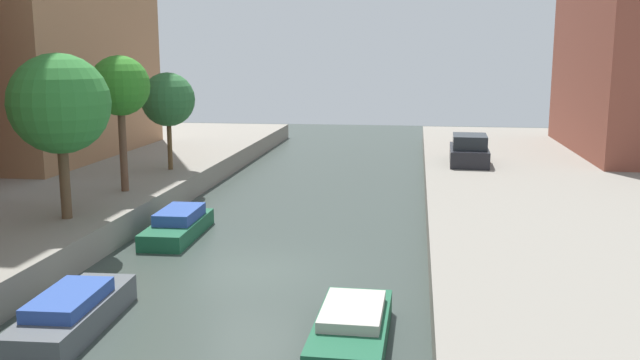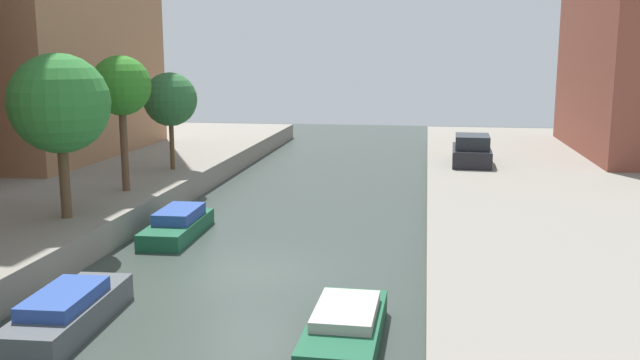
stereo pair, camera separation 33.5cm
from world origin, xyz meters
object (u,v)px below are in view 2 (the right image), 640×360
at_px(street_tree_5, 170,100).
at_px(street_tree_3, 59,104).
at_px(moored_boat_left_3, 178,225).
at_px(moored_boat_left_2, 68,312).
at_px(street_tree_4, 121,87).
at_px(parked_car, 472,152).
at_px(moored_boat_right_2, 345,328).

bearing_deg(street_tree_5, street_tree_3, -90.00).
bearing_deg(street_tree_3, moored_boat_left_3, 31.93).
distance_m(street_tree_3, moored_boat_left_2, 8.43).
relative_size(street_tree_4, moored_boat_left_2, 1.19).
relative_size(parked_car, moored_boat_right_2, 1.01).
height_order(street_tree_3, moored_boat_left_3, street_tree_3).
height_order(parked_car, moored_boat_left_2, parked_car).
bearing_deg(street_tree_5, moored_boat_right_2, -58.03).
height_order(street_tree_4, moored_boat_left_2, street_tree_4).
bearing_deg(moored_boat_right_2, parked_car, 78.88).
relative_size(street_tree_4, moored_boat_right_2, 1.29).
relative_size(moored_boat_left_2, moored_boat_right_2, 1.08).
xyz_separation_m(street_tree_3, moored_boat_left_3, (3.06, 1.90, -4.30)).
height_order(moored_boat_left_2, moored_boat_left_3, moored_boat_left_2).
height_order(street_tree_4, moored_boat_left_3, street_tree_4).
xyz_separation_m(parked_car, moored_boat_left_3, (-10.66, -11.41, -1.20)).
xyz_separation_m(street_tree_5, moored_boat_right_2, (9.88, -15.83, -3.85)).
bearing_deg(street_tree_5, moored_boat_left_3, -68.35).
height_order(street_tree_3, street_tree_5, street_tree_3).
xyz_separation_m(street_tree_4, moored_boat_right_2, (9.88, -10.78, -4.66)).
xyz_separation_m(moored_boat_left_3, moored_boat_right_2, (6.82, -8.13, -0.04)).
distance_m(moored_boat_left_2, moored_boat_left_3, 8.30).
bearing_deg(street_tree_3, moored_boat_left_2, -61.48).
distance_m(street_tree_4, moored_boat_left_3, 6.14).
bearing_deg(moored_boat_left_2, moored_boat_right_2, 1.43).
bearing_deg(street_tree_4, moored_boat_left_3, -40.93).
distance_m(moored_boat_left_3, moored_boat_right_2, 10.61).
bearing_deg(moored_boat_left_2, street_tree_5, 102.24).
xyz_separation_m(street_tree_3, moored_boat_right_2, (9.88, -6.22, -4.34)).
bearing_deg(moored_boat_left_2, parked_car, 62.51).
distance_m(street_tree_4, parked_car, 16.63).
distance_m(street_tree_3, moored_boat_left_3, 5.61).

